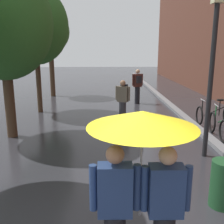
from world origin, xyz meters
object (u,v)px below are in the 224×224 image
street_tree_1 (2,23)px  street_tree_3 (50,32)px  couple_under_umbrella (141,166)px  litter_bin (223,184)px  street_tree_2 (35,26)px  parked_bicycle_5 (213,115)px  street_lamp_post (212,63)px  pedestrian_walking_midground (138,86)px  pedestrian_walking_far (123,100)px

street_tree_1 → street_tree_3: (-0.14, 7.52, 0.20)m
couple_under_umbrella → litter_bin: bearing=40.0°
couple_under_umbrella → street_tree_2: bearing=110.6°
street_tree_3 → litter_bin: street_tree_3 is taller
street_tree_3 → parked_bicycle_5: bearing=-42.0°
street_tree_3 → street_lamp_post: (5.70, -9.26, -1.28)m
street_lamp_post → pedestrian_walking_midground: street_lamp_post is taller
parked_bicycle_5 → couple_under_umbrella: bearing=-118.7°
pedestrian_walking_midground → street_tree_2: bearing=-159.1°
parked_bicycle_5 → street_lamp_post: size_ratio=0.27×
street_tree_2 → couple_under_umbrella: size_ratio=2.54×
street_tree_2 → street_tree_3: (-0.23, 4.14, 0.01)m
pedestrian_walking_far → litter_bin: bearing=-76.3°
pedestrian_walking_midground → street_lamp_post: bearing=-82.2°
street_lamp_post → pedestrian_walking_far: size_ratio=2.54×
pedestrian_walking_midground → litter_bin: bearing=-87.4°
street_tree_1 → street_tree_3: bearing=91.1°
street_tree_1 → parked_bicycle_5: (6.94, 1.14, -3.08)m
pedestrian_walking_far → pedestrian_walking_midground: bearing=74.1°
litter_bin → pedestrian_walking_far: 5.85m
street_tree_2 → pedestrian_walking_far: street_tree_2 is taller
pedestrian_walking_far → street_lamp_post: bearing=-60.8°
pedestrian_walking_far → street_tree_3: bearing=123.0°
parked_bicycle_5 → street_lamp_post: 3.78m
street_tree_3 → street_tree_1: bearing=-88.9°
couple_under_umbrella → pedestrian_walking_far: size_ratio=1.30×
parked_bicycle_5 → pedestrian_walking_far: size_ratio=0.69×
street_tree_3 → pedestrian_walking_midground: 6.00m
litter_bin → pedestrian_walking_midground: (-0.41, 9.09, 0.50)m
street_tree_1 → couple_under_umbrella: (3.38, -5.37, -2.03)m
pedestrian_walking_midground → pedestrian_walking_far: size_ratio=1.09×
street_tree_1 → litter_bin: (5.03, -3.98, -3.04)m
street_lamp_post → pedestrian_walking_far: bearing=119.2°
parked_bicycle_5 → litter_bin: bearing=-110.5°
street_tree_2 → litter_bin: 9.44m
parked_bicycle_5 → pedestrian_walking_midground: bearing=120.3°
street_tree_2 → street_lamp_post: (5.47, -5.12, -1.27)m
street_tree_1 → street_tree_2: bearing=88.5°
litter_bin → pedestrian_walking_midground: pedestrian_walking_midground is taller
street_tree_1 → couple_under_umbrella: size_ratio=2.49×
litter_bin → pedestrian_walking_far: pedestrian_walking_far is taller
street_tree_3 → litter_bin: 13.02m
parked_bicycle_5 → couple_under_umbrella: couple_under_umbrella is taller
street_tree_2 → parked_bicycle_5: (6.86, -2.24, -3.28)m
street_tree_1 → couple_under_umbrella: 6.66m
street_tree_2 → couple_under_umbrella: street_tree_2 is taller
street_lamp_post → pedestrian_walking_midground: 7.07m
street_tree_1 → parked_bicycle_5: street_tree_1 is taller
couple_under_umbrella → pedestrian_walking_midground: (1.24, 10.48, -0.51)m
street_tree_1 → litter_bin: size_ratio=6.06×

